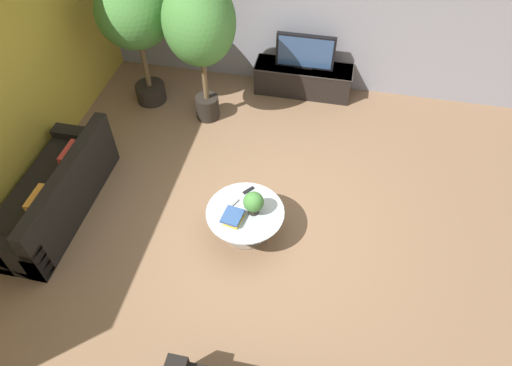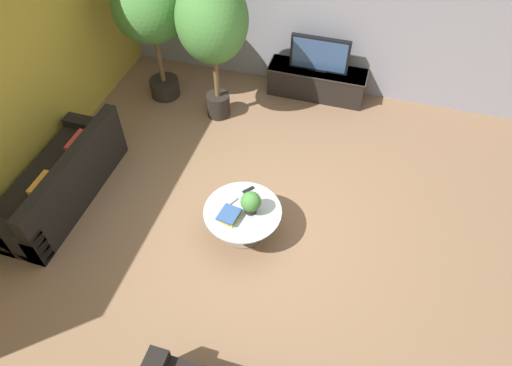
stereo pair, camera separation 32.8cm
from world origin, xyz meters
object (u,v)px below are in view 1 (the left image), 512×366
Objects in this scene: media_console at (303,79)px; potted_palm_tall at (135,16)px; coffee_table at (245,218)px; potted_palm_corner at (199,26)px; television at (305,52)px; potted_plant_tabletop at (254,203)px; couch_by_wall at (55,195)px.

potted_palm_tall reaches higher than media_console.
coffee_table is 2.74m from potted_palm_corner.
media_console is at bearing 84.57° from coffee_table.
television reaches higher than potted_plant_tabletop.
potted_palm_corner is at bearing 117.11° from coffee_table.
television is 0.41× the size of potted_palm_corner.
potted_palm_tall is at bearing -163.39° from media_console.
media_console is 4.27m from couch_by_wall.
potted_palm_corner reaches higher than coffee_table.
media_console is 1.71× the size of television.
potted_plant_tabletop is at bearing 10.49° from coffee_table.
coffee_table is at bearing -169.51° from potted_plant_tabletop.
media_console is at bearing 90.00° from television.
potted_palm_corner reaches higher than potted_plant_tabletop.
potted_palm_corner reaches higher than media_console.
potted_plant_tabletop is at bearing 92.83° from couch_by_wall.
potted_palm_tall is 6.70× the size of potted_plant_tabletop.
television is 1.88m from potted_palm_corner.
potted_plant_tabletop is at bearing -93.61° from television.
potted_palm_corner reaches higher than couch_by_wall.
media_console is 1.69× the size of coffee_table.
potted_palm_corner is 7.28× the size of potted_plant_tabletop.
media_console is at bearing 139.05° from couch_by_wall.
coffee_table is at bearing 92.52° from couch_by_wall.
couch_by_wall is (-2.50, -0.11, -0.02)m from coffee_table.
potted_palm_tall is 3.39m from potted_plant_tabletop.
media_console is 0.71× the size of potted_palm_corner.
media_console is 0.76× the size of couch_by_wall.
couch_by_wall is (-2.80, -3.23, -0.50)m from television.
coffee_table is 2.51m from couch_by_wall.
media_console is at bearing 86.39° from potted_plant_tabletop.
potted_palm_corner is at bearing -12.62° from potted_palm_tall.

